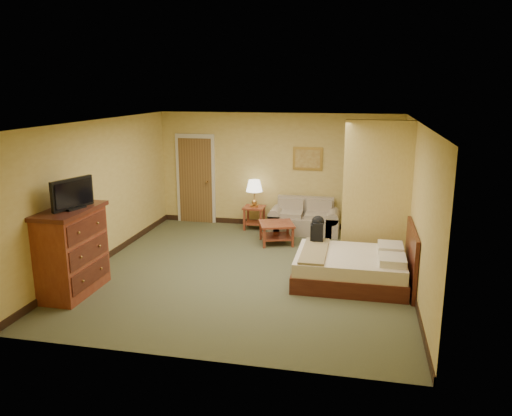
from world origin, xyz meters
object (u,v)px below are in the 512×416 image
(loveseat, at_px, (304,222))
(coffee_table, at_px, (276,229))
(dresser, at_px, (72,251))
(bed, at_px, (354,267))

(loveseat, distance_m, coffee_table, 1.01)
(loveseat, xyz_separation_m, dresser, (-3.16, -4.05, 0.44))
(coffee_table, relative_size, dresser, 0.63)
(loveseat, height_order, dresser, dresser)
(loveseat, distance_m, dresser, 5.16)
(loveseat, bearing_deg, coffee_table, -118.05)
(dresser, bearing_deg, coffee_table, 49.70)
(coffee_table, bearing_deg, loveseat, 61.95)
(dresser, relative_size, bed, 0.72)
(dresser, bearing_deg, loveseat, 52.09)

